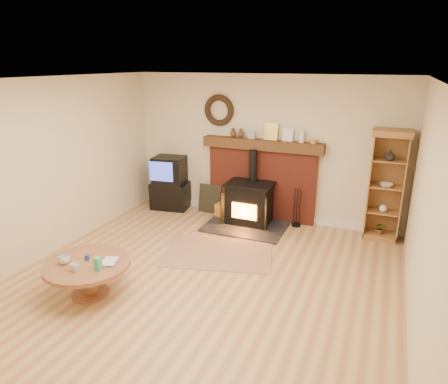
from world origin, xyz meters
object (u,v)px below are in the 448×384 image
at_px(coffee_table, 87,269).
at_px(wood_stove, 249,204).
at_px(tv_unit, 170,184).
at_px(curio_cabinet, 386,186).

bearing_deg(coffee_table, wood_stove, 69.84).
distance_m(wood_stove, tv_unit, 1.73).
bearing_deg(wood_stove, curio_cabinet, 7.14).
xyz_separation_m(tv_unit, curio_cabinet, (3.93, 0.08, 0.41)).
distance_m(wood_stove, curio_cabinet, 2.29).
xyz_separation_m(wood_stove, curio_cabinet, (2.21, 0.28, 0.54)).
relative_size(wood_stove, coffee_table, 1.33).
bearing_deg(curio_cabinet, wood_stove, -172.86).
bearing_deg(tv_unit, coffee_table, -78.61).
height_order(wood_stove, coffee_table, wood_stove).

